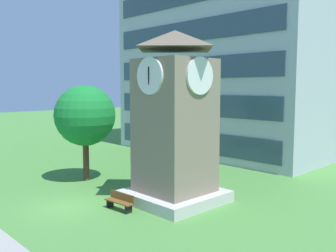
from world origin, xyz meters
TOP-DOWN VIEW (x-y plane):
  - ground_plane at (0.00, 0.00)m, footprint 160.00×160.00m
  - office_building at (-5.06, 20.42)m, footprint 20.29×11.57m
  - clock_tower at (3.20, 4.87)m, footprint 4.70×4.70m
  - park_bench at (2.32, 1.76)m, footprint 1.83×0.63m
  - tree_by_building at (-4.34, 3.80)m, footprint 4.10×4.10m

SIDE VIEW (x-z plane):
  - ground_plane at x=0.00m, z-range 0.00..0.00m
  - park_bench at x=2.32m, z-range 0.02..0.90m
  - clock_tower at x=3.20m, z-range -0.53..8.83m
  - tree_by_building at x=-4.34m, z-range 1.18..7.67m
  - office_building at x=-5.06m, z-range 0.00..28.80m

